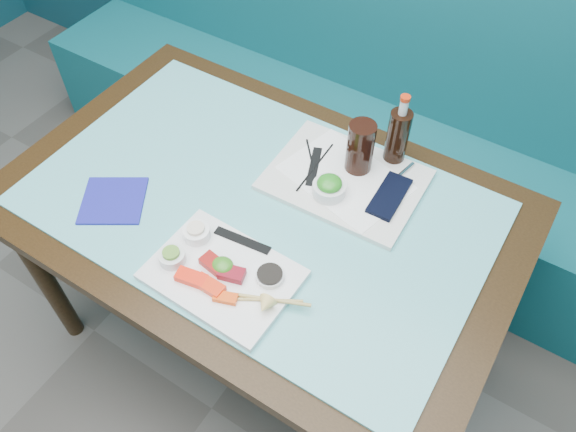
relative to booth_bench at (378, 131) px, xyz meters
The scene contains 34 objects.
booth_bench is the anchor object (origin of this frame).
dining_table 0.89m from the booth_bench, 90.00° to the right, with size 1.40×0.90×0.75m.
glass_top 0.92m from the booth_bench, 90.00° to the right, with size 1.22×0.76×0.01m, color #5DB6BA.
sashimi_plate 1.15m from the booth_bench, 86.63° to the right, with size 0.35×0.25×0.02m, color white.
salmon_left 1.21m from the booth_bench, 89.30° to the right, with size 0.08×0.04×0.02m, color #FF220A.
salmon_mid 1.21m from the booth_bench, 86.78° to the right, with size 0.07×0.04×0.02m, color #FF2C0A.
salmon_right 1.22m from the booth_bench, 84.29° to the right, with size 0.06×0.03×0.01m, color #FF480A.
tuna_left 1.16m from the booth_bench, 88.20° to the right, with size 0.06×0.04×0.02m, color maroon.
tuna_right 1.16m from the booth_bench, 85.29° to the right, with size 0.06×0.04×0.02m, color maroon.
seaweed_garnish 1.15m from the booth_bench, 86.86° to the right, with size 0.06×0.05×0.03m, color #367E1D.
ramekin_wasabi 1.20m from the booth_bench, 93.13° to the right, with size 0.07×0.07×0.03m, color silver.
wasabi_fill 1.20m from the booth_bench, 93.13° to the right, with size 0.04×0.04×0.01m, color #59902E.
ramekin_ginger 1.11m from the booth_bench, 93.12° to the right, with size 0.07×0.07×0.03m, color white.
ginger_fill 1.12m from the booth_bench, 93.12° to the right, with size 0.04×0.04×0.01m, color beige.
soy_dish 1.12m from the booth_bench, 80.73° to the right, with size 0.07×0.07×0.01m, color white.
soy_fill 1.13m from the booth_bench, 80.73° to the right, with size 0.06×0.06×0.01m, color black.
lemon_wedge 1.21m from the booth_bench, 79.38° to the right, with size 0.04×0.04×0.04m, color #FFDA78.
chopstick_sleeve 1.06m from the booth_bench, 87.14° to the right, with size 0.15×0.02×0.00m, color black.
wooden_chopstick_a 1.18m from the booth_bench, 81.01° to the right, with size 0.01×0.01×0.26m, color tan.
wooden_chopstick_b 1.19m from the booth_bench, 80.50° to the right, with size 0.01×0.01×0.20m, color tan.
serving_tray 0.77m from the booth_bench, 75.81° to the right, with size 0.42×0.31×0.02m, color silver.
paper_placemat 0.78m from the booth_bench, 75.81° to the right, with size 0.33×0.23×0.00m, color white.
seaweed_bowl 0.85m from the booth_bench, 77.99° to the right, with size 0.09×0.09×0.04m, color silver.
seaweed_salad 0.86m from the booth_bench, 77.99° to the right, with size 0.07×0.07×0.03m, color #26841E.
cola_glass 0.78m from the booth_bench, 73.66° to the right, with size 0.08×0.08×0.16m, color black.
navy_pouch 0.82m from the booth_bench, 65.23° to the right, with size 0.07×0.16×0.01m, color black.
fork 0.74m from the booth_bench, 61.64° to the right, with size 0.01×0.01×0.09m, color silver.
black_chopstick_a 0.77m from the booth_bench, 84.39° to the right, with size 0.01×0.01×0.22m, color black.
black_chopstick_b 0.77m from the booth_bench, 83.70° to the right, with size 0.01×0.01×0.21m, color black.
tray_sleeve 0.77m from the booth_bench, 84.04° to the right, with size 0.03×0.15×0.00m, color black.
cola_bottle_body 0.73m from the booth_bench, 64.24° to the right, with size 0.06×0.06×0.18m, color black.
cola_bottle_neck 0.81m from the booth_bench, 64.24° to the right, with size 0.02×0.02×0.05m, color silver.
cola_bottle_cap 0.83m from the booth_bench, 64.24° to the right, with size 0.03×0.03×0.01m, color red.
blue_napkin 1.16m from the booth_bench, 107.69° to the right, with size 0.17×0.17×0.01m, color navy.
Camera 1 is at (0.60, 0.66, 1.91)m, focal length 35.00 mm.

